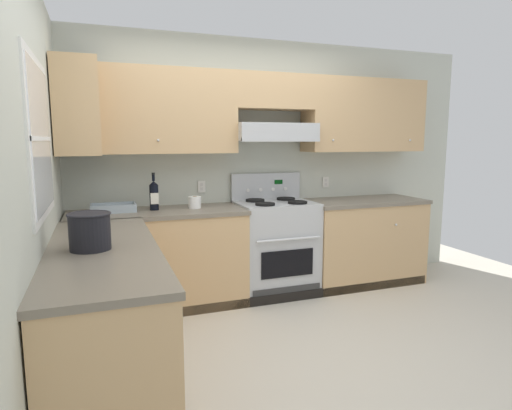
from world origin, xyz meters
TOP-DOWN VIEW (x-y plane):
  - ground_plane at (0.00, 0.00)m, footprint 7.04×7.04m
  - wall_back at (0.41, 1.53)m, footprint 4.68×0.57m
  - wall_left at (-1.59, 0.23)m, footprint 0.47×4.00m
  - counter_back_run at (0.22, 1.24)m, footprint 3.60×0.65m
  - counter_left_run at (-1.24, -0.00)m, footprint 0.63×1.91m
  - stove at (0.40, 1.25)m, footprint 0.76×0.62m
  - wine_bottle at (-0.78, 1.30)m, footprint 0.08×0.08m
  - bowl at (-1.14, 1.32)m, footprint 0.39×0.23m
  - bucket at (-1.31, -0.06)m, footprint 0.25×0.25m
  - paper_towel_roll at (-0.41, 1.28)m, footprint 0.12×0.12m

SIDE VIEW (x-z plane):
  - ground_plane at x=0.00m, z-range 0.00..0.00m
  - counter_back_run at x=0.22m, z-range 0.00..0.91m
  - counter_left_run at x=-1.24m, z-range 0.00..0.91m
  - stove at x=0.40m, z-range -0.12..1.08m
  - bowl at x=-1.14m, z-range 0.90..0.97m
  - paper_towel_roll at x=-0.41m, z-range 0.91..1.02m
  - bucket at x=-1.31m, z-range 0.92..1.13m
  - wine_bottle at x=-0.78m, z-range 0.88..1.22m
  - wall_left at x=-1.59m, z-range 0.07..2.62m
  - wall_back at x=0.41m, z-range 0.20..2.75m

